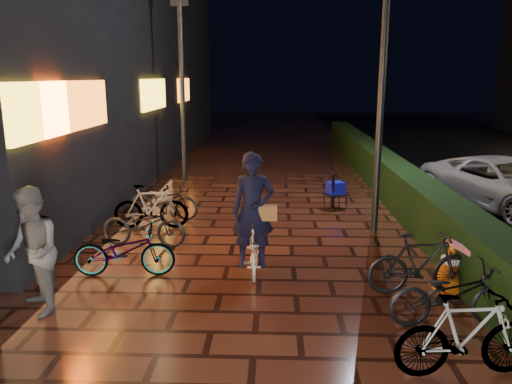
{
  "coord_description": "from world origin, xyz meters",
  "views": [
    {
      "loc": [
        0.23,
        -6.22,
        3.13
      ],
      "look_at": [
        -0.11,
        2.5,
        1.1
      ],
      "focal_mm": 35.0,
      "sensor_mm": 36.0,
      "label": 1
    }
  ],
  "objects_px": {
    "van": "(505,184)",
    "cart_assembly": "(335,189)",
    "traffic_barrier": "(481,284)",
    "bystander_person": "(32,252)",
    "cyclist": "(253,229)"
  },
  "relations": [
    {
      "from": "bystander_person",
      "to": "traffic_barrier",
      "type": "xyz_separation_m",
      "value": [
        6.01,
        0.32,
        -0.49
      ]
    },
    {
      "from": "van",
      "to": "cart_assembly",
      "type": "xyz_separation_m",
      "value": [
        -4.07,
        -0.23,
        -0.11
      ]
    },
    {
      "from": "bystander_person",
      "to": "cart_assembly",
      "type": "xyz_separation_m",
      "value": [
        4.64,
        5.54,
        -0.37
      ]
    },
    {
      "from": "cyclist",
      "to": "traffic_barrier",
      "type": "relative_size",
      "value": 1.05
    },
    {
      "from": "van",
      "to": "cart_assembly",
      "type": "relative_size",
      "value": 4.49
    },
    {
      "from": "bystander_person",
      "to": "cyclist",
      "type": "relative_size",
      "value": 0.88
    },
    {
      "from": "van",
      "to": "traffic_barrier",
      "type": "distance_m",
      "value": 6.09
    },
    {
      "from": "van",
      "to": "cart_assembly",
      "type": "bearing_deg",
      "value": 161.76
    },
    {
      "from": "traffic_barrier",
      "to": "bystander_person",
      "type": "bearing_deg",
      "value": -176.98
    },
    {
      "from": "van",
      "to": "cyclist",
      "type": "relative_size",
      "value": 2.2
    },
    {
      "from": "traffic_barrier",
      "to": "cart_assembly",
      "type": "xyz_separation_m",
      "value": [
        -1.37,
        5.22,
        0.12
      ]
    },
    {
      "from": "traffic_barrier",
      "to": "cart_assembly",
      "type": "relative_size",
      "value": 1.93
    },
    {
      "from": "bystander_person",
      "to": "traffic_barrier",
      "type": "height_order",
      "value": "bystander_person"
    },
    {
      "from": "van",
      "to": "cyclist",
      "type": "bearing_deg",
      "value": -165.75
    },
    {
      "from": "bystander_person",
      "to": "cart_assembly",
      "type": "relative_size",
      "value": 1.79
    }
  ]
}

